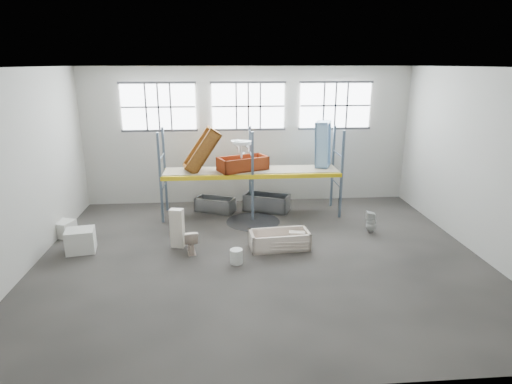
{
  "coord_description": "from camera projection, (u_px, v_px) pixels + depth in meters",
  "views": [
    {
      "loc": [
        -0.99,
        -10.63,
        5.09
      ],
      "look_at": [
        0.0,
        1.5,
        1.4
      ],
      "focal_mm": 29.86,
      "sensor_mm": 36.0,
      "label": 1
    }
  ],
  "objects": [
    {
      "name": "rack_beam_front",
      "position": [
        253.0,
        177.0,
        14.02
      ],
      "size": [
        6.0,
        0.1,
        0.14
      ],
      "primitive_type": "cube",
      "color": "yellow",
      "rests_on": "floor"
    },
    {
      "name": "bathtub_beige",
      "position": [
        279.0,
        240.0,
        12.17
      ],
      "size": [
        1.74,
        0.93,
        0.49
      ],
      "primitive_type": null,
      "rotation": [
        0.0,
        0.0,
        0.08
      ],
      "color": "beige",
      "rests_on": "floor"
    },
    {
      "name": "steel_tub_left",
      "position": [
        215.0,
        204.0,
        15.2
      ],
      "size": [
        1.5,
        1.13,
        0.5
      ],
      "primitive_type": null,
      "rotation": [
        0.0,
        0.0,
        -0.42
      ],
      "color": "#A8ABAE",
      "rests_on": "floor"
    },
    {
      "name": "window_left",
      "position": [
        158.0,
        107.0,
        15.11
      ],
      "size": [
        2.6,
        0.04,
        1.6
      ],
      "primitive_type": "cube",
      "color": "white",
      "rests_on": "wall_back"
    },
    {
      "name": "wall_front",
      "position": [
        293.0,
        250.0,
        6.15
      ],
      "size": [
        12.0,
        0.1,
        5.0
      ],
      "primitive_type": "cube",
      "color": "#B9B6AB",
      "rests_on": "ground"
    },
    {
      "name": "window_mid",
      "position": [
        248.0,
        106.0,
        15.36
      ],
      "size": [
        2.6,
        0.04,
        1.6
      ],
      "primitive_type": "cube",
      "color": "white",
      "rests_on": "wall_back"
    },
    {
      "name": "rack_upright_mb",
      "position": [
        250.0,
        168.0,
        15.16
      ],
      "size": [
        0.08,
        0.08,
        3.0
      ],
      "primitive_type": "cube",
      "color": "slate",
      "rests_on": "floor"
    },
    {
      "name": "ceiling",
      "position": [
        261.0,
        65.0,
        10.22
      ],
      "size": [
        12.0,
        10.0,
        0.1
      ],
      "primitive_type": "cube",
      "color": "silver",
      "rests_on": "ground"
    },
    {
      "name": "toilet_white",
      "position": [
        371.0,
        222.0,
        13.28
      ],
      "size": [
        0.36,
        0.35,
        0.68
      ],
      "primitive_type": "imported",
      "rotation": [
        0.0,
        0.0,
        -1.72
      ],
      "color": "silver",
      "rests_on": "floor"
    },
    {
      "name": "sink_on_shelf",
      "position": [
        241.0,
        157.0,
        14.14
      ],
      "size": [
        0.82,
        0.74,
        0.6
      ],
      "primitive_type": "imported",
      "rotation": [
        0.0,
        0.0,
        -0.4
      ],
      "color": "white",
      "rests_on": "rust_tub_flat"
    },
    {
      "name": "shelf_deck",
      "position": [
        251.0,
        170.0,
        14.57
      ],
      "size": [
        5.9,
        1.1,
        0.03
      ],
      "primitive_type": "cube",
      "color": "gray",
      "rests_on": "floor"
    },
    {
      "name": "carton_far",
      "position": [
        64.0,
        228.0,
        13.03
      ],
      "size": [
        0.73,
        0.73,
        0.48
      ],
      "primitive_type": "cube",
      "rotation": [
        0.0,
        0.0,
        -0.35
      ],
      "color": "silver",
      "rests_on": "floor"
    },
    {
      "name": "sink_in_tub",
      "position": [
        268.0,
        241.0,
        12.3
      ],
      "size": [
        0.53,
        0.53,
        0.16
      ],
      "primitive_type": "imported",
      "rotation": [
        0.0,
        0.0,
        0.16
      ],
      "color": "beige",
      "rests_on": "bathtub_beige"
    },
    {
      "name": "rack_upright_la",
      "position": [
        160.0,
        179.0,
        13.79
      ],
      "size": [
        0.08,
        0.08,
        3.0
      ],
      "primitive_type": "cube",
      "color": "slate",
      "rests_on": "floor"
    },
    {
      "name": "carton_near",
      "position": [
        81.0,
        241.0,
        11.92
      ],
      "size": [
        0.86,
        0.78,
        0.65
      ],
      "primitive_type": "cube",
      "rotation": [
        0.0,
        0.0,
        0.18
      ],
      "color": "silver",
      "rests_on": "floor"
    },
    {
      "name": "wall_left",
      "position": [
        17.0,
        173.0,
        10.49
      ],
      "size": [
        0.1,
        10.0,
        5.0
      ],
      "primitive_type": "cube",
      "color": "#B7B5AB",
      "rests_on": "ground"
    },
    {
      "name": "bucket",
      "position": [
        236.0,
        256.0,
        11.25
      ],
      "size": [
        0.42,
        0.42,
        0.39
      ],
      "primitive_type": "cylinder",
      "rotation": [
        0.0,
        0.0,
        0.28
      ],
      "color": "silver",
      "rests_on": "floor"
    },
    {
      "name": "rack_beam_back",
      "position": [
        250.0,
        168.0,
        15.16
      ],
      "size": [
        6.0,
        0.1,
        0.14
      ],
      "primitive_type": "cube",
      "color": "yellow",
      "rests_on": "floor"
    },
    {
      "name": "cistern_spare",
      "position": [
        297.0,
        239.0,
        12.14
      ],
      "size": [
        0.49,
        0.3,
        0.43
      ],
      "primitive_type": "cube",
      "rotation": [
        0.0,
        0.0,
        -0.19
      ],
      "color": "beige",
      "rests_on": "bathtub_beige"
    },
    {
      "name": "wall_right",
      "position": [
        485.0,
        164.0,
        11.43
      ],
      "size": [
        0.1,
        10.0,
        5.0
      ],
      "primitive_type": "cube",
      "color": "#A19E95",
      "rests_on": "ground"
    },
    {
      "name": "blue_tub_upright",
      "position": [
        323.0,
        144.0,
        14.76
      ],
      "size": [
        0.74,
        0.87,
        1.58
      ],
      "primitive_type": null,
      "rotation": [
        0.0,
        1.54,
        -0.39
      ],
      "color": "#7BA3CB",
      "rests_on": "shelf_deck"
    },
    {
      "name": "window_right",
      "position": [
        335.0,
        106.0,
        15.6
      ],
      "size": [
        2.6,
        0.04,
        1.6
      ],
      "primitive_type": "cube",
      "color": "white",
      "rests_on": "wall_back"
    },
    {
      "name": "rack_upright_rb",
      "position": [
        333.0,
        167.0,
        15.4
      ],
      "size": [
        0.08,
        0.08,
        3.0
      ],
      "primitive_type": "cube",
      "color": "slate",
      "rests_on": "floor"
    },
    {
      "name": "cistern_tall",
      "position": [
        177.0,
        228.0,
        12.16
      ],
      "size": [
        0.41,
        0.31,
        1.14
      ],
      "primitive_type": "cube",
      "rotation": [
        0.0,
        0.0,
        -0.22
      ],
      "color": "silver",
      "rests_on": "floor"
    },
    {
      "name": "steel_tub_right",
      "position": [
        267.0,
        202.0,
        15.32
      ],
      "size": [
        1.75,
        1.3,
        0.58
      ],
      "primitive_type": null,
      "rotation": [
        0.0,
        0.0,
        -0.4
      ],
      "color": "#999DA1",
      "rests_on": "floor"
    },
    {
      "name": "wet_patch",
      "position": [
        253.0,
        221.0,
        14.26
      ],
      "size": [
        1.8,
        1.8,
        0.0
      ],
      "primitive_type": "cylinder",
      "color": "black",
      "rests_on": "floor"
    },
    {
      "name": "rack_upright_ma",
      "position": [
        253.0,
        177.0,
        14.02
      ],
      "size": [
        0.08,
        0.08,
        3.0
      ],
      "primitive_type": "cube",
      "color": "slate",
      "rests_on": "floor"
    },
    {
      "name": "rack_upright_lb",
      "position": [
        165.0,
        170.0,
        14.93
      ],
      "size": [
        0.08,
        0.08,
        3.0
      ],
      "primitive_type": "cube",
      "color": "slate",
      "rests_on": "floor"
    },
    {
      "name": "rust_tub_flat",
      "position": [
        243.0,
        164.0,
        14.46
      ],
      "size": [
        1.83,
        1.37,
        0.47
      ],
      "primitive_type": null,
      "rotation": [
        0.0,
        0.0,
        0.41
      ],
      "color": "#97220B",
      "rests_on": "shelf_deck"
    },
    {
      "name": "floor",
      "position": [
        260.0,
        258.0,
        11.7
      ],
      "size": [
        12.0,
        10.0,
        0.1
      ],
      "primitive_type": "cube",
      "color": "#4D4843",
      "rests_on": "ground"
    },
    {
      "name": "wall_back",
      "position": [
        248.0,
        136.0,
        15.78
      ],
      "size": [
        12.0,
        0.1,
        5.0
      ],
      "primitive_type": "cube",
      "color": "#B4B1A7",
      "rests_on": "ground"
    },
    {
      "name": "rack_upright_ra",
      "position": [
        342.0,
        175.0,
        14.25
      ],
      "size": [
        0.08,
        0.08,
        3.0
      ],
      "primitive_type": "cube",
      "color": "slate",
      "rests_on": "floor"
    },
    {
      "name": "toilet_beige",
      "position": [
        191.0,
        241.0,
        11.86
      ],
      "size": [
        0.48,
        0.72,
        0.69
      ],
      "primitive_type": "imported",
      "rotation": [
        0.0,
        0.0,
        3.3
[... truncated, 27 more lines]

